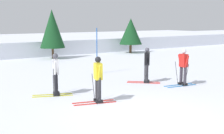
# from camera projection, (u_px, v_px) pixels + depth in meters

# --- Properties ---
(ground_plane) EXTENTS (120.00, 120.00, 0.00)m
(ground_plane) POSITION_uv_depth(u_px,v_px,m) (146.00, 117.00, 9.36)
(ground_plane) COLOR silver
(skier_white) EXTENTS (1.63, 0.95, 1.71)m
(skier_white) POSITION_uv_depth(u_px,v_px,m) (56.00, 73.00, 11.93)
(skier_white) COLOR gold
(skier_white) RESTS_ON ground
(skier_black) EXTENTS (1.43, 1.35, 1.71)m
(skier_black) POSITION_uv_depth(u_px,v_px,m) (147.00, 64.00, 14.38)
(skier_black) COLOR red
(skier_black) RESTS_ON ground
(skier_yellow) EXTENTS (1.64, 0.97, 1.71)m
(skier_yellow) POSITION_uv_depth(u_px,v_px,m) (98.00, 78.00, 10.88)
(skier_yellow) COLOR red
(skier_yellow) RESTS_ON ground
(skier_red) EXTENTS (1.64, 1.00, 1.71)m
(skier_red) POSITION_uv_depth(u_px,v_px,m) (183.00, 66.00, 13.78)
(skier_red) COLOR #237AC6
(skier_red) RESTS_ON ground
(trail_marker_pole) EXTENTS (0.06, 0.06, 2.59)m
(trail_marker_pole) POSITION_uv_depth(u_px,v_px,m) (97.00, 51.00, 16.83)
(trail_marker_pole) COLOR #1E56AD
(trail_marker_pole) RESTS_ON ground
(conifer_far_right) EXTENTS (1.94, 1.94, 3.84)m
(conifer_far_right) POSITION_uv_depth(u_px,v_px,m) (52.00, 29.00, 23.25)
(conifer_far_right) COLOR #513823
(conifer_far_right) RESTS_ON ground
(conifer_far_centre) EXTENTS (2.10, 2.10, 3.18)m
(conifer_far_centre) POSITION_uv_depth(u_px,v_px,m) (131.00, 31.00, 27.45)
(conifer_far_centre) COLOR #513823
(conifer_far_centre) RESTS_ON ground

